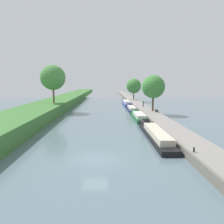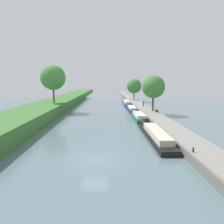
% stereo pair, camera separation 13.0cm
% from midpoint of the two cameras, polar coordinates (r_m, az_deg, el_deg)
% --- Properties ---
extents(ground_plane, '(160.00, 160.00, 0.00)m').
position_cam_midpoint_polar(ground_plane, '(20.71, -4.57, -12.68)').
color(ground_plane, slate).
extents(right_towpath, '(3.52, 260.00, 0.85)m').
position_cam_midpoint_polar(right_towpath, '(22.64, 24.12, -10.41)').
color(right_towpath, gray).
rests_on(right_towpath, ground_plane).
extents(stone_quay, '(0.25, 260.00, 0.90)m').
position_cam_midpoint_polar(stone_quay, '(21.90, 19.58, -10.71)').
color(stone_quay, '#6B665B').
rests_on(stone_quay, ground_plane).
extents(narrowboat_black, '(2.04, 15.01, 2.00)m').
position_cam_midpoint_polar(narrowboat_black, '(28.78, 11.44, -5.71)').
color(narrowboat_black, black).
rests_on(narrowboat_black, ground_plane).
extents(narrowboat_green, '(2.06, 10.67, 1.95)m').
position_cam_midpoint_polar(narrowboat_green, '(42.41, 7.24, -1.14)').
color(narrowboat_green, '#1E6033').
rests_on(narrowboat_green, ground_plane).
extents(narrowboat_navy, '(1.88, 11.89, 1.79)m').
position_cam_midpoint_polar(narrowboat_navy, '(55.00, 5.33, 0.94)').
color(narrowboat_navy, '#141E42').
rests_on(narrowboat_navy, ground_plane).
extents(narrowboat_blue, '(1.95, 14.03, 2.04)m').
position_cam_midpoint_polar(narrowboat_blue, '(67.76, 4.04, 2.45)').
color(narrowboat_blue, '#283D93').
rests_on(narrowboat_blue, ground_plane).
extents(tree_rightbank_midnear, '(5.09, 5.09, 7.98)m').
position_cam_midpoint_polar(tree_rightbank_midnear, '(47.77, 11.22, 6.71)').
color(tree_rightbank_midnear, '#4C3828').
rests_on(tree_rightbank_midnear, right_towpath).
extents(tree_rightbank_midfar, '(5.33, 5.33, 7.67)m').
position_cam_midpoint_polar(tree_rightbank_midfar, '(77.35, 6.04, 7.01)').
color(tree_rightbank_midfar, '#4C3828').
rests_on(tree_rightbank_midfar, right_towpath).
extents(tree_leftbank_downstream, '(5.92, 5.92, 9.04)m').
position_cam_midpoint_polar(tree_leftbank_downstream, '(52.39, -15.61, 8.97)').
color(tree_leftbank_downstream, brown).
rests_on(tree_leftbank_downstream, left_grassy_bank).
extents(person_walking, '(0.34, 0.34, 1.66)m').
position_cam_midpoint_polar(person_walking, '(56.44, 8.57, 2.35)').
color(person_walking, '#282D42').
rests_on(person_walking, right_towpath).
extents(mooring_bollard_near, '(0.16, 0.16, 0.45)m').
position_cam_midpoint_polar(mooring_bollard_near, '(21.34, 21.32, -9.54)').
color(mooring_bollard_near, black).
rests_on(mooring_bollard_near, right_towpath).
extents(mooring_bollard_far, '(0.16, 0.16, 0.45)m').
position_cam_midpoint_polar(mooring_bollard_far, '(74.21, 4.96, 3.29)').
color(mooring_bollard_far, black).
rests_on(mooring_bollard_far, right_towpath).
extents(park_bench, '(0.44, 1.50, 0.47)m').
position_cam_midpoint_polar(park_bench, '(46.91, 12.08, 0.45)').
color(park_bench, '#333338').
rests_on(park_bench, right_towpath).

